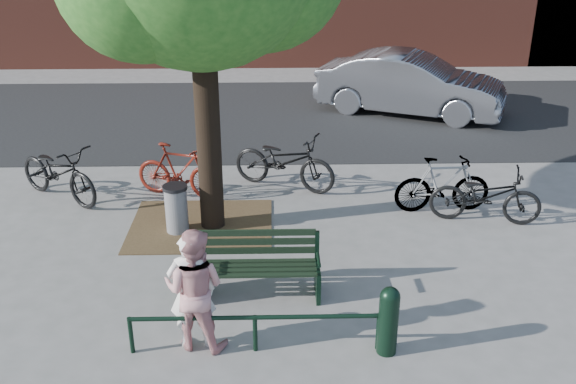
{
  "coord_description": "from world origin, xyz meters",
  "views": [
    {
      "loc": [
        0.24,
        -7.62,
        4.97
      ],
      "look_at": [
        0.45,
        1.0,
        1.15
      ],
      "focal_mm": 40.0,
      "sensor_mm": 36.0,
      "label": 1
    }
  ],
  "objects_px": {
    "person_left": "(192,291)",
    "parked_car": "(410,84)",
    "bollard": "(388,318)",
    "litter_bin": "(176,209)",
    "park_bench": "(257,264)",
    "person_right": "(195,289)",
    "bicycle_c": "(284,161)"
  },
  "relations": [
    {
      "from": "bicycle_c",
      "to": "parked_car",
      "type": "bearing_deg",
      "value": -9.35
    },
    {
      "from": "park_bench",
      "to": "litter_bin",
      "type": "relative_size",
      "value": 2.08
    },
    {
      "from": "bollard",
      "to": "litter_bin",
      "type": "distance_m",
      "value": 4.41
    },
    {
      "from": "person_left",
      "to": "litter_bin",
      "type": "height_order",
      "value": "person_left"
    },
    {
      "from": "person_left",
      "to": "parked_car",
      "type": "relative_size",
      "value": 0.32
    },
    {
      "from": "person_left",
      "to": "litter_bin",
      "type": "xyz_separation_m",
      "value": [
        -0.62,
        3.05,
        -0.35
      ]
    },
    {
      "from": "bollard",
      "to": "litter_bin",
      "type": "bearing_deg",
      "value": 132.3
    },
    {
      "from": "litter_bin",
      "to": "parked_car",
      "type": "xyz_separation_m",
      "value": [
        5.19,
        6.65,
        0.37
      ]
    },
    {
      "from": "park_bench",
      "to": "person_right",
      "type": "relative_size",
      "value": 1.1
    },
    {
      "from": "person_right",
      "to": "parked_car",
      "type": "xyz_separation_m",
      "value": [
        4.54,
        9.7,
        -0.0
      ]
    },
    {
      "from": "bollard",
      "to": "litter_bin",
      "type": "height_order",
      "value": "bollard"
    },
    {
      "from": "person_right",
      "to": "person_left",
      "type": "bearing_deg",
      "value": 13.69
    },
    {
      "from": "person_right",
      "to": "litter_bin",
      "type": "height_order",
      "value": "person_right"
    },
    {
      "from": "person_right",
      "to": "park_bench",
      "type": "bearing_deg",
      "value": -108.79
    },
    {
      "from": "bollard",
      "to": "park_bench",
      "type": "bearing_deg",
      "value": 140.0
    },
    {
      "from": "parked_car",
      "to": "park_bench",
      "type": "bearing_deg",
      "value": 179.86
    },
    {
      "from": "bicycle_c",
      "to": "parked_car",
      "type": "xyz_separation_m",
      "value": [
        3.37,
        4.83,
        0.24
      ]
    },
    {
      "from": "bollard",
      "to": "parked_car",
      "type": "height_order",
      "value": "parked_car"
    },
    {
      "from": "person_left",
      "to": "bollard",
      "type": "distance_m",
      "value": 2.38
    },
    {
      "from": "bicycle_c",
      "to": "bollard",
      "type": "bearing_deg",
      "value": -141.74
    },
    {
      "from": "litter_bin",
      "to": "person_right",
      "type": "bearing_deg",
      "value": -77.94
    },
    {
      "from": "person_right",
      "to": "parked_car",
      "type": "relative_size",
      "value": 0.33
    },
    {
      "from": "person_left",
      "to": "bicycle_c",
      "type": "distance_m",
      "value": 5.02
    },
    {
      "from": "park_bench",
      "to": "parked_car",
      "type": "xyz_separation_m",
      "value": [
        3.82,
        8.57,
        0.31
      ]
    },
    {
      "from": "parked_car",
      "to": "person_left",
      "type": "bearing_deg",
      "value": 178.64
    },
    {
      "from": "bollard",
      "to": "parked_car",
      "type": "xyz_separation_m",
      "value": [
        2.22,
        9.92,
        0.3
      ]
    },
    {
      "from": "person_left",
      "to": "bicycle_c",
      "type": "relative_size",
      "value": 0.74
    },
    {
      "from": "person_right",
      "to": "bollard",
      "type": "height_order",
      "value": "person_right"
    },
    {
      "from": "person_left",
      "to": "park_bench",
      "type": "bearing_deg",
      "value": -126.52
    },
    {
      "from": "litter_bin",
      "to": "bollard",
      "type": "bearing_deg",
      "value": -47.7
    },
    {
      "from": "park_bench",
      "to": "litter_bin",
      "type": "height_order",
      "value": "park_bench"
    },
    {
      "from": "bollard",
      "to": "bicycle_c",
      "type": "bearing_deg",
      "value": 102.73
    }
  ]
}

